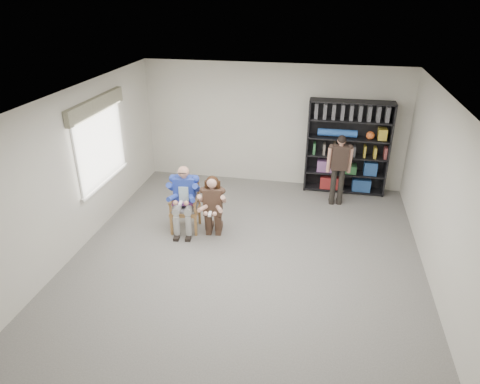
% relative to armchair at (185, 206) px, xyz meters
% --- Properties ---
extents(room_shell, '(6.00, 7.00, 2.80)m').
position_rel_armchair_xyz_m(room_shell, '(1.33, -0.89, 0.89)').
color(room_shell, beige).
rests_on(room_shell, ground).
extents(floor, '(6.00, 7.00, 0.01)m').
position_rel_armchair_xyz_m(floor, '(1.33, -0.89, -0.51)').
color(floor, '#5F5C58').
rests_on(floor, ground).
extents(window_left, '(0.16, 2.00, 1.75)m').
position_rel_armchair_xyz_m(window_left, '(-1.62, 0.11, 1.12)').
color(window_left, white).
rests_on(window_left, room_shell).
extents(armchair, '(0.65, 0.63, 1.01)m').
position_rel_armchair_xyz_m(armchair, '(0.00, 0.00, 0.00)').
color(armchair, olive).
rests_on(armchair, floor).
extents(seated_man, '(0.66, 0.85, 1.32)m').
position_rel_armchair_xyz_m(seated_man, '(0.00, 0.00, 0.15)').
color(seated_man, '#163796').
rests_on(seated_man, floor).
extents(kneeling_woman, '(0.60, 0.86, 1.20)m').
position_rel_armchair_xyz_m(kneeling_woman, '(0.58, -0.12, 0.10)').
color(kneeling_woman, '#392A1F').
rests_on(kneeling_woman, floor).
extents(bookshelf, '(1.80, 0.38, 2.10)m').
position_rel_armchair_xyz_m(bookshelf, '(3.03, 2.39, 0.54)').
color(bookshelf, black).
rests_on(bookshelf, floor).
extents(standing_man, '(0.51, 0.33, 1.57)m').
position_rel_armchair_xyz_m(standing_man, '(2.86, 1.66, 0.28)').
color(standing_man, '#2C211B').
rests_on(standing_man, floor).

